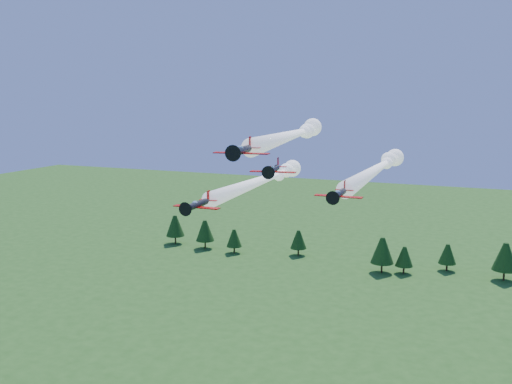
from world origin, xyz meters
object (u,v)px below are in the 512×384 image
at_px(plane_lead, 293,135).
at_px(plane_left, 265,179).
at_px(plane_right, 378,168).
at_px(plane_slot, 273,170).

xyz_separation_m(plane_lead, plane_left, (-7.41, 5.23, -9.05)).
bearing_deg(plane_right, plane_lead, -146.11).
relative_size(plane_lead, plane_left, 1.10).
height_order(plane_lead, plane_slot, plane_lead).
xyz_separation_m(plane_left, plane_slot, (9.89, -22.04, 4.95)).
bearing_deg(plane_right, plane_slot, -113.15).
bearing_deg(plane_lead, plane_slot, -87.89).
relative_size(plane_lead, plane_right, 1.02).
height_order(plane_left, plane_slot, plane_slot).
distance_m(plane_lead, plane_slot, 17.49).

